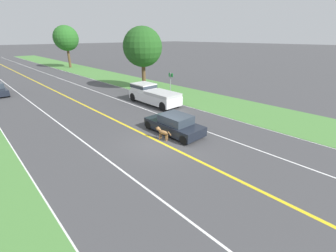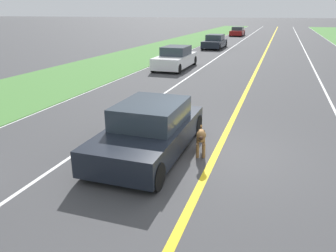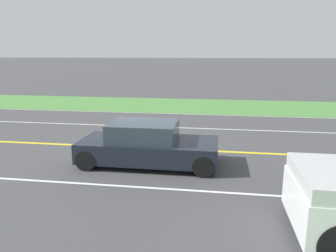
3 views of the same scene
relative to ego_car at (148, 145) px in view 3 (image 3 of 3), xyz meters
name	(u,v)px [view 3 (image 3 of 3)]	position (x,y,z in m)	size (l,w,h in m)	color
ground_plane	(146,148)	(-1.68, -0.44, -0.62)	(400.00, 400.00, 0.00)	#424244
centre_divider_line	(146,148)	(-1.68, -0.44, -0.61)	(0.18, 160.00, 0.01)	yellow
lane_edge_line_left	(173,114)	(-8.68, -0.44, -0.61)	(0.14, 160.00, 0.01)	white
lane_dash_same_dir	(117,186)	(1.82, -0.44, -0.61)	(0.10, 160.00, 0.01)	white
lane_dash_oncoming	(162,127)	(-5.18, -0.44, -0.61)	(0.10, 160.00, 0.01)	white
grass_verge_left	(179,105)	(-11.68, -0.44, -0.60)	(6.00, 160.00, 0.03)	#4C843D
ego_car	(148,145)	(0.00, 0.00, 0.00)	(1.88, 4.24, 1.33)	black
dog	(149,137)	(-1.32, -0.22, -0.10)	(0.43, 1.23, 0.83)	olive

